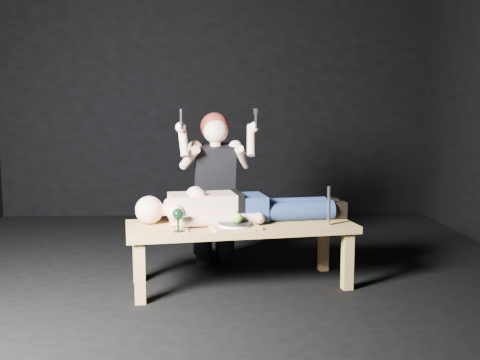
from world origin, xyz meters
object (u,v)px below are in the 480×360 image
Objects in this scene: table at (240,254)px; carving_knife at (329,206)px; kneeling_woman at (214,187)px; goblet at (178,220)px; lying_man at (244,203)px; serving_tray at (235,227)px.

table is 5.83× the size of carving_knife.
kneeling_woman is 4.65× the size of carving_knife.
kneeling_woman is 0.85m from goblet.
lying_man is (0.03, 0.10, 0.35)m from table.
lying_man is 0.31m from serving_tray.
goblet is at bearing -157.85° from table.
goblet is at bearing -168.38° from serving_tray.
goblet is (-0.45, -0.36, -0.05)m from lying_man.
carving_knife reaches higher than serving_tray.
carving_knife is at bearing -17.34° from table.
lying_man is 4.68× the size of serving_tray.
goblet is 1.04m from carving_knife.
goblet reaches higher than serving_tray.
kneeling_woman is 1.02m from carving_knife.
carving_knife is at bearing 8.13° from serving_tray.
lying_man is at bearing 152.56° from carving_knife.
lying_man reaches higher than goblet.
serving_tray is at bearing -85.89° from kneeling_woman.
table is 0.71m from carving_knife.
serving_tray reaches higher than table.
table is at bearing 75.84° from serving_tray.
kneeling_woman is (-0.21, 0.45, 0.05)m from lying_man.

